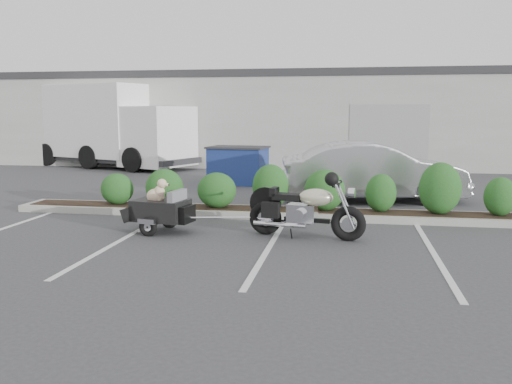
% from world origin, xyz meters
% --- Properties ---
extents(ground, '(90.00, 90.00, 0.00)m').
position_xyz_m(ground, '(0.00, 0.00, 0.00)').
color(ground, '#38383A').
rests_on(ground, ground).
extents(planter_kerb, '(12.00, 1.00, 0.15)m').
position_xyz_m(planter_kerb, '(1.00, 2.20, 0.07)').
color(planter_kerb, '#9E9E93').
rests_on(planter_kerb, ground).
extents(building, '(26.00, 10.00, 4.00)m').
position_xyz_m(building, '(0.00, 17.00, 2.00)').
color(building, '#9EA099').
rests_on(building, ground).
extents(motorcycle, '(2.19, 0.89, 1.26)m').
position_xyz_m(motorcycle, '(1.74, 0.20, 0.50)').
color(motorcycle, black).
rests_on(motorcycle, ground).
extents(pet_trailer, '(1.78, 1.01, 1.05)m').
position_xyz_m(pet_trailer, '(-1.04, 0.23, 0.44)').
color(pet_trailer, black).
rests_on(pet_trailer, ground).
extents(sedan, '(4.86, 2.32, 1.54)m').
position_xyz_m(sedan, '(3.12, 4.69, 0.77)').
color(sedan, '#B0AFB7').
rests_on(sedan, ground).
extents(dumpster, '(1.98, 1.48, 1.21)m').
position_xyz_m(dumpster, '(-1.00, 7.50, 0.61)').
color(dumpster, navy).
rests_on(dumpster, ground).
extents(delivery_truck, '(7.85, 4.99, 3.44)m').
position_xyz_m(delivery_truck, '(-7.36, 12.15, 1.65)').
color(delivery_truck, white).
rests_on(delivery_truck, ground).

